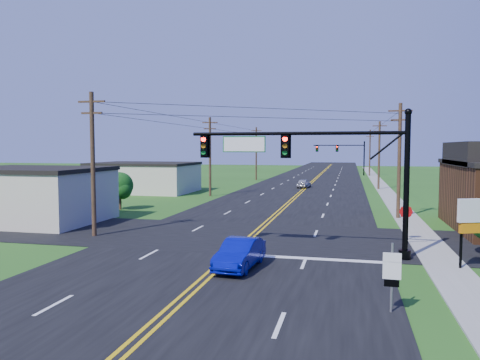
% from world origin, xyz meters
% --- Properties ---
extents(ground, '(260.00, 260.00, 0.00)m').
position_xyz_m(ground, '(0.00, 0.00, 0.00)').
color(ground, '#234F16').
rests_on(ground, ground).
extents(road_main, '(16.00, 220.00, 0.04)m').
position_xyz_m(road_main, '(0.00, 50.00, 0.02)').
color(road_main, black).
rests_on(road_main, ground).
extents(road_cross, '(70.00, 10.00, 0.04)m').
position_xyz_m(road_cross, '(0.00, 12.00, 0.02)').
color(road_cross, black).
rests_on(road_cross, ground).
extents(sidewalk, '(2.00, 160.00, 0.08)m').
position_xyz_m(sidewalk, '(10.50, 40.00, 0.04)').
color(sidewalk, gray).
rests_on(sidewalk, ground).
extents(signal_mast_main, '(11.30, 0.60, 7.48)m').
position_xyz_m(signal_mast_main, '(4.34, 8.00, 4.75)').
color(signal_mast_main, black).
rests_on(signal_mast_main, ground).
extents(signal_mast_far, '(10.98, 0.60, 7.48)m').
position_xyz_m(signal_mast_far, '(4.44, 80.00, 4.55)').
color(signal_mast_far, black).
rests_on(signal_mast_far, ground).
extents(cream_bldg_near, '(10.20, 8.20, 4.10)m').
position_xyz_m(cream_bldg_near, '(-17.00, 14.00, 2.06)').
color(cream_bldg_near, beige).
rests_on(cream_bldg_near, ground).
extents(cream_bldg_far, '(12.20, 9.20, 3.70)m').
position_xyz_m(cream_bldg_far, '(-19.00, 38.00, 1.86)').
color(cream_bldg_far, beige).
rests_on(cream_bldg_far, ground).
extents(utility_pole_left_a, '(1.80, 0.28, 9.00)m').
position_xyz_m(utility_pole_left_a, '(-9.50, 10.00, 4.72)').
color(utility_pole_left_a, '#322617').
rests_on(utility_pole_left_a, ground).
extents(utility_pole_left_b, '(1.80, 0.28, 9.00)m').
position_xyz_m(utility_pole_left_b, '(-9.50, 35.00, 4.72)').
color(utility_pole_left_b, '#322617').
rests_on(utility_pole_left_b, ground).
extents(utility_pole_left_c, '(1.80, 0.28, 9.00)m').
position_xyz_m(utility_pole_left_c, '(-9.50, 62.00, 4.72)').
color(utility_pole_left_c, '#322617').
rests_on(utility_pole_left_c, ground).
extents(utility_pole_right_a, '(1.80, 0.28, 9.00)m').
position_xyz_m(utility_pole_right_a, '(9.80, 22.00, 4.72)').
color(utility_pole_right_a, '#322617').
rests_on(utility_pole_right_a, ground).
extents(utility_pole_right_b, '(1.80, 0.28, 9.00)m').
position_xyz_m(utility_pole_right_b, '(9.80, 48.00, 4.72)').
color(utility_pole_right_b, '#322617').
rests_on(utility_pole_right_b, ground).
extents(utility_pole_right_c, '(1.80, 0.28, 9.00)m').
position_xyz_m(utility_pole_right_c, '(9.80, 78.00, 4.72)').
color(utility_pole_right_c, '#322617').
rests_on(utility_pole_right_c, ground).
extents(tree_right_back, '(3.00, 3.00, 4.10)m').
position_xyz_m(tree_right_back, '(16.00, 26.00, 2.60)').
color(tree_right_back, '#322617').
rests_on(tree_right_back, ground).
extents(tree_left, '(2.40, 2.40, 3.37)m').
position_xyz_m(tree_left, '(-14.00, 22.00, 2.16)').
color(tree_left, '#322617').
rests_on(tree_left, ground).
extents(blue_car, '(1.74, 4.16, 1.34)m').
position_xyz_m(blue_car, '(1.21, 4.45, 0.67)').
color(blue_car, '#070D9B').
rests_on(blue_car, ground).
extents(distant_car, '(1.94, 3.73, 1.21)m').
position_xyz_m(distant_car, '(-0.05, 48.28, 0.61)').
color(distant_car, '#ABABB0').
rests_on(distant_car, ground).
extents(route_sign, '(0.60, 0.10, 2.39)m').
position_xyz_m(route_sign, '(7.50, -0.02, 1.39)').
color(route_sign, slate).
rests_on(route_sign, ground).
extents(stop_sign, '(0.78, 0.09, 2.19)m').
position_xyz_m(stop_sign, '(9.33, 12.66, 1.57)').
color(stop_sign, slate).
rests_on(stop_sign, ground).
extents(pylon_sign, '(1.56, 0.81, 3.28)m').
position_xyz_m(pylon_sign, '(11.59, 6.59, 2.39)').
color(pylon_sign, black).
rests_on(pylon_sign, ground).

